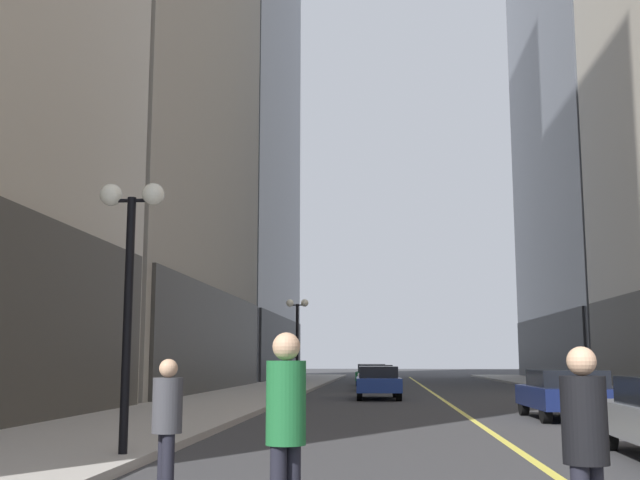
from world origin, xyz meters
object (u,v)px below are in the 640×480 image
pedestrian_with_orange_bag (167,420)px  street_lamp_left_near (130,255)px  car_navy (566,392)px  pedestrian_in_green_parka (286,422)px  car_blue (378,381)px  car_green (372,374)px  car_silver (376,377)px  street_lamp_left_far (297,324)px  pedestrian_in_black_coat (585,442)px

pedestrian_with_orange_bag → street_lamp_left_near: street_lamp_left_near is taller
car_navy → pedestrian_in_green_parka: (-5.72, -15.38, 0.35)m
car_blue → pedestrian_with_orange_bag: size_ratio=2.72×
car_green → pedestrian_in_green_parka: (-0.09, -43.54, 0.35)m
pedestrian_in_green_parka → car_silver: bearing=89.3°
car_navy → car_silver: (-5.29, 19.59, -0.00)m
pedestrian_in_green_parka → street_lamp_left_far: street_lamp_left_far is taller
street_lamp_left_far → car_green: bearing=75.8°
pedestrian_in_green_parka → pedestrian_with_orange_bag: (-1.61, 2.14, -0.14)m
car_blue → pedestrian_in_black_coat: 26.80m
car_navy → street_lamp_left_near: 13.54m
car_navy → car_silver: size_ratio=1.00×
car_navy → pedestrian_in_black_coat: size_ratio=2.45×
pedestrian_in_green_parka → pedestrian_in_black_coat: pedestrian_in_green_parka is taller
car_green → car_silver: bearing=-87.7°
pedestrian_in_green_parka → pedestrian_in_black_coat: (2.33, -0.56, -0.09)m
car_green → pedestrian_with_orange_bag: 41.43m
car_blue → pedestrian_in_black_coat: size_ratio=2.57×
car_navy → street_lamp_left_far: street_lamp_left_far is taller
street_lamp_left_near → car_green: bearing=85.0°
pedestrian_in_green_parka → pedestrian_in_black_coat: size_ratio=1.08×
car_navy → car_blue: same height
car_blue → car_navy: bearing=-64.6°
car_blue → car_silver: size_ratio=1.05×
car_navy → car_green: same height
car_navy → pedestrian_in_green_parka: 16.41m
pedestrian_in_black_coat → street_lamp_left_near: (-5.55, 6.08, 2.27)m
pedestrian_in_black_coat → pedestrian_with_orange_bag: size_ratio=1.06×
car_navy → street_lamp_left_far: (-8.94, 15.09, 2.54)m
car_navy → car_green: (-5.63, 28.16, 0.00)m
car_blue → pedestrian_in_green_parka: size_ratio=2.39×
car_green → street_lamp_left_far: bearing=-104.2°
car_silver → car_green: 8.57m
pedestrian_in_black_coat → car_green: bearing=92.9°
pedestrian_with_orange_bag → street_lamp_left_near: 4.41m
car_silver → street_lamp_left_far: bearing=-129.0°
car_blue → car_green: (-0.50, 17.35, 0.00)m
pedestrian_with_orange_bag → car_silver: bearing=86.4°
car_blue → pedestrian_in_green_parka: pedestrian_in_green_parka is taller
car_silver → pedestrian_with_orange_bag: bearing=-93.6°
car_silver → street_lamp_left_near: bearing=-97.1°
car_green → pedestrian_in_black_coat: bearing=-87.1°
car_silver → car_navy: bearing=-74.9°
car_navy → pedestrian_in_green_parka: bearing=-110.4°
car_navy → pedestrian_with_orange_bag: 15.13m
pedestrian_in_black_coat → street_lamp_left_far: size_ratio=0.38×
car_blue → pedestrian_with_orange_bag: 24.14m
pedestrian_in_black_coat → street_lamp_left_near: bearing=132.4°
pedestrian_in_green_parka → street_lamp_left_near: bearing=120.2°
car_silver → street_lamp_left_near: street_lamp_left_near is taller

